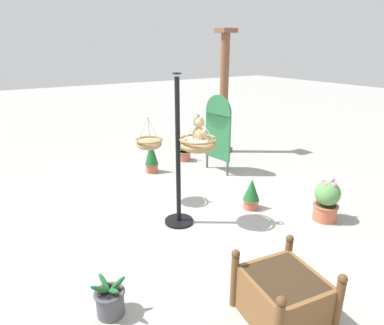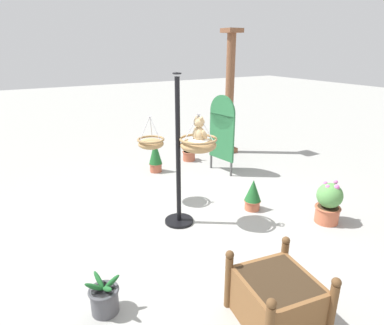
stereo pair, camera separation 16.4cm
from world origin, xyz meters
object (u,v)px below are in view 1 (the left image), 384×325
Objects in this scene: potted_plant_flowering_red at (110,300)px; potted_plant_tall_leafy at (327,200)px; hanging_basket_left_high at (149,143)px; greenhouse_pillar_right at (224,96)px; potted_plant_bushy_green at (184,154)px; wooden_planter_box at (283,296)px; potted_plant_small_succulent at (251,194)px; hanging_basket_with_teddy at (198,144)px; display_pole_central at (178,182)px; display_sign_board at (218,128)px; teddy_bear at (199,132)px; potted_plant_fern_front at (151,156)px.

potted_plant_tall_leafy is (-0.10, 3.51, 0.16)m from potted_plant_flowering_red.
potted_plant_flowering_red is at bearing -34.73° from hanging_basket_left_high.
hanging_basket_left_high is 0.18× the size of greenhouse_pillar_right.
potted_plant_bushy_green is at bearing 134.37° from hanging_basket_left_high.
wooden_planter_box is 1.68× the size of potted_plant_small_succulent.
greenhouse_pillar_right is at bearing 94.29° from potted_plant_bushy_green.
greenhouse_pillar_right reaches higher than potted_plant_bushy_green.
potted_plant_flowering_red is (3.82, -4.32, -1.27)m from greenhouse_pillar_right.
hanging_basket_left_high reaches higher than wooden_planter_box.
hanging_basket_with_teddy is at bearing -95.04° from potted_plant_small_succulent.
display_pole_central is 1.36× the size of display_sign_board.
display_pole_central is at bearing 2.98° from hanging_basket_left_high.
greenhouse_pillar_right reaches higher than potted_plant_tall_leafy.
display_pole_central reaches higher than hanging_basket_left_high.
display_sign_board reaches higher than wooden_planter_box.
hanging_basket_left_high reaches higher than potted_plant_bushy_green.
hanging_basket_with_teddy is 1.32× the size of potted_plant_flowering_red.
potted_plant_flowering_red is (1.10, -1.80, -1.28)m from teddy_bear.
display_sign_board is at bearing 129.21° from display_pole_central.
hanging_basket_with_teddy reaches higher than potted_plant_bushy_green.
hanging_basket_left_high is at bearing -177.02° from display_pole_central.
potted_plant_fern_front is (-2.20, 0.59, -0.32)m from display_pole_central.
hanging_basket_with_teddy is 3.17m from potted_plant_bushy_green.
potted_plant_flowering_red is 0.78× the size of potted_plant_small_succulent.
hanging_basket_with_teddy is at bearing 59.04° from display_pole_central.
potted_plant_small_succulent is (0.24, 1.26, -0.42)m from display_pole_central.
potted_plant_small_succulent is (-0.91, -0.73, -0.07)m from potted_plant_tall_leafy.
potted_plant_bushy_green is (-3.64, -0.40, -0.18)m from potted_plant_tall_leafy.
potted_plant_tall_leafy is at bearing 117.09° from wooden_planter_box.
teddy_bear reaches higher than potted_plant_flowering_red.
potted_plant_bushy_green is at bearing 140.16° from potted_plant_flowering_red.
display_pole_central is at bearing 129.24° from potted_plant_flowering_red.
teddy_bear is 3.72m from greenhouse_pillar_right.
display_pole_central reaches higher than hanging_basket_with_teddy.
wooden_planter_box is 1.73m from potted_plant_flowering_red.
display_sign_board is (-1.63, 1.54, -0.47)m from teddy_bear.
potted_plant_flowering_red is 0.62× the size of potted_plant_tall_leafy.
potted_plant_fern_front is at bearing -80.15° from greenhouse_pillar_right.
potted_plant_bushy_green is 2.75m from potted_plant_small_succulent.
potted_plant_fern_front is 3.63m from potted_plant_tall_leafy.
display_pole_central is 1.35m from potted_plant_small_succulent.
greenhouse_pillar_right is at bearing 132.73° from display_pole_central.
display_sign_board is at bearing 136.58° from teddy_bear.
potted_plant_fern_front is at bearing -73.71° from potted_plant_bushy_green.
hanging_basket_with_teddy is 2.28m from display_sign_board.
potted_plant_small_succulent is at bearing -17.83° from display_sign_board.
greenhouse_pillar_right reaches higher than wooden_planter_box.
wooden_planter_box is 2.22× the size of potted_plant_bushy_green.
potted_plant_tall_leafy is (3.35, 1.39, -0.03)m from potted_plant_fern_front.
greenhouse_pillar_right is 3.34× the size of wooden_planter_box.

